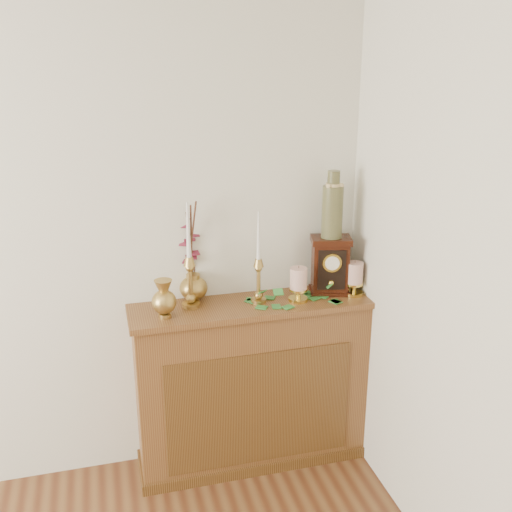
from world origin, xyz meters
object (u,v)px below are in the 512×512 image
object	(u,v)px
ginger_jar	(190,254)
mantel_clock	(330,266)
candlestick_left	(190,274)
ceramic_vase	(332,208)
bud_vase	(164,299)
candlestick_center	(259,274)

from	to	relation	value
ginger_jar	mantel_clock	bearing A→B (deg)	-9.68
ginger_jar	mantel_clock	size ratio (longest dim) A/B	1.74
candlestick_left	ginger_jar	bearing A→B (deg)	78.53
mantel_clock	ceramic_vase	size ratio (longest dim) A/B	0.89
candlestick_left	bud_vase	distance (m)	0.19
candlestick_center	bud_vase	world-z (taller)	candlestick_center
ginger_jar	ceramic_vase	bearing A→B (deg)	-9.46
candlestick_left	ceramic_vase	world-z (taller)	ceramic_vase
candlestick_left	ceramic_vase	size ratio (longest dim) A/B	1.56
bud_vase	candlestick_left	bearing A→B (deg)	33.52
ginger_jar	candlestick_left	bearing A→B (deg)	-101.47
ceramic_vase	candlestick_left	bearing A→B (deg)	-179.92
candlestick_center	bud_vase	xyz separation A→B (m)	(-0.48, -0.06, -0.06)
mantel_clock	ceramic_vase	bearing A→B (deg)	90.00
candlestick_center	ginger_jar	size ratio (longest dim) A/B	0.90
candlestick_left	bud_vase	world-z (taller)	candlestick_left
candlestick_center	ginger_jar	xyz separation A→B (m)	(-0.31, 0.15, 0.08)
candlestick_left	bud_vase	xyz separation A→B (m)	(-0.14, -0.09, -0.08)
ginger_jar	ceramic_vase	distance (m)	0.75
bud_vase	candlestick_center	bearing A→B (deg)	7.18
candlestick_left	candlestick_center	bearing A→B (deg)	-5.53
candlestick_left	ceramic_vase	bearing A→B (deg)	0.08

